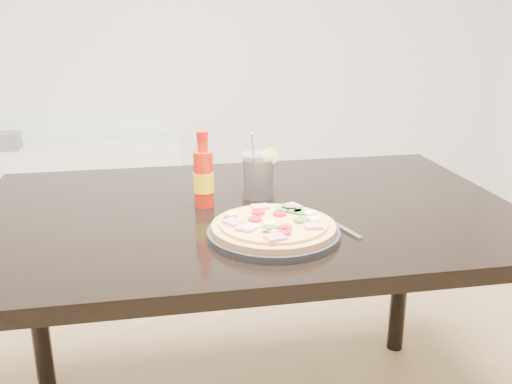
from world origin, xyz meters
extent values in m
cube|color=black|center=(-0.02, 0.15, 0.73)|extent=(1.40, 0.90, 0.04)
cylinder|color=black|center=(-0.66, 0.54, 0.35)|extent=(0.06, 0.06, 0.71)
cylinder|color=black|center=(0.62, 0.54, 0.35)|extent=(0.06, 0.06, 0.71)
cylinder|color=black|center=(0.00, -0.06, 0.76)|extent=(0.30, 0.30, 0.02)
cylinder|color=tan|center=(0.00, -0.06, 0.77)|extent=(0.28, 0.28, 0.01)
cylinder|color=#E9D665|center=(0.00, -0.06, 0.78)|extent=(0.25, 0.25, 0.01)
cube|color=#D08293|center=(0.08, -0.11, 0.79)|extent=(0.04, 0.04, 0.01)
cube|color=#D08293|center=(0.07, 0.03, 0.79)|extent=(0.05, 0.05, 0.01)
cube|color=#D08293|center=(-0.09, -0.05, 0.79)|extent=(0.05, 0.05, 0.01)
cube|color=#D08293|center=(-0.02, -0.16, 0.79)|extent=(0.05, 0.04, 0.01)
cube|color=#D08293|center=(-0.01, 0.04, 0.79)|extent=(0.04, 0.04, 0.01)
cube|color=#D08293|center=(-0.07, -0.09, 0.79)|extent=(0.05, 0.05, 0.01)
cylinder|color=#B31322|center=(0.02, -0.11, 0.79)|extent=(0.03, 0.03, 0.01)
cylinder|color=#B31322|center=(-0.02, 0.00, 0.79)|extent=(0.03, 0.03, 0.01)
cylinder|color=#B31322|center=(-0.04, -0.04, 0.79)|extent=(0.03, 0.03, 0.01)
cylinder|color=#B31322|center=(-0.09, -0.02, 0.79)|extent=(0.03, 0.03, 0.01)
cylinder|color=#B31322|center=(0.01, -0.13, 0.79)|extent=(0.03, 0.03, 0.01)
cylinder|color=#B31322|center=(0.02, -0.02, 0.79)|extent=(0.03, 0.03, 0.01)
cylinder|color=#397426|center=(0.04, 0.01, 0.79)|extent=(0.03, 0.03, 0.01)
cylinder|color=#397426|center=(0.08, -0.02, 0.79)|extent=(0.03, 0.03, 0.01)
cylinder|color=#397426|center=(0.06, -0.07, 0.79)|extent=(0.03, 0.03, 0.01)
cylinder|color=#397426|center=(0.06, 0.00, 0.79)|extent=(0.03, 0.03, 0.01)
ellipsoid|color=white|center=(-0.05, -0.09, 0.79)|extent=(0.03, 0.03, 0.01)
ellipsoid|color=white|center=(0.09, -0.03, 0.79)|extent=(0.03, 0.03, 0.01)
ellipsoid|color=white|center=(-0.01, -0.11, 0.79)|extent=(0.03, 0.03, 0.01)
ellipsoid|color=white|center=(-0.01, -0.07, 0.79)|extent=(0.03, 0.03, 0.01)
ellipsoid|color=white|center=(-0.06, -0.10, 0.79)|extent=(0.03, 0.03, 0.01)
ellipsoid|color=white|center=(-0.09, 0.00, 0.79)|extent=(0.03, 0.03, 0.01)
ellipsoid|color=white|center=(0.09, -0.07, 0.79)|extent=(0.03, 0.03, 0.01)
ellipsoid|color=#2B6A19|center=(-0.02, -0.11, 0.80)|extent=(0.04, 0.02, 0.00)
ellipsoid|color=#2B6A19|center=(0.05, 0.01, 0.80)|extent=(0.05, 0.04, 0.00)
cylinder|color=red|center=(-0.13, 0.18, 0.82)|extent=(0.06, 0.06, 0.15)
cylinder|color=yellow|center=(-0.13, 0.18, 0.82)|extent=(0.05, 0.05, 0.05)
cylinder|color=red|center=(-0.13, 0.18, 0.91)|extent=(0.03, 0.03, 0.03)
cylinder|color=red|center=(-0.13, 0.18, 0.94)|extent=(0.03, 0.03, 0.02)
cylinder|color=black|center=(0.02, 0.24, 0.80)|extent=(0.08, 0.08, 0.11)
cylinder|color=silver|center=(0.02, 0.24, 0.81)|extent=(0.09, 0.09, 0.12)
cylinder|color=#F2E059|center=(0.05, 0.22, 0.87)|extent=(0.04, 0.01, 0.04)
cylinder|color=#B2B2B7|center=(0.01, 0.25, 0.85)|extent=(0.03, 0.06, 0.17)
cube|color=silver|center=(0.17, -0.05, 0.75)|extent=(0.05, 0.12, 0.00)
cube|color=silver|center=(0.15, 0.02, 0.75)|extent=(0.03, 0.05, 0.00)
cube|color=silver|center=(0.13, 0.05, 0.75)|extent=(0.01, 0.03, 0.00)
cube|color=silver|center=(0.14, 0.05, 0.75)|extent=(0.01, 0.03, 0.00)
cube|color=silver|center=(0.15, 0.06, 0.75)|extent=(0.01, 0.03, 0.00)
cube|color=silver|center=(0.15, 0.06, 0.75)|extent=(0.01, 0.03, 0.00)
cube|color=white|center=(-0.80, 2.07, 0.25)|extent=(1.40, 0.34, 0.50)
cube|color=slate|center=(-1.05, 2.05, 0.51)|extent=(0.14, 0.12, 0.01)
cube|color=slate|center=(-1.05, 2.05, 0.52)|extent=(0.14, 0.12, 0.01)
cube|color=slate|center=(-1.05, 2.05, 0.53)|extent=(0.14, 0.12, 0.01)
cube|color=slate|center=(-1.05, 2.05, 0.54)|extent=(0.14, 0.12, 0.01)
cube|color=slate|center=(-1.05, 2.05, 0.55)|extent=(0.14, 0.12, 0.01)
cube|color=slate|center=(-1.05, 2.05, 0.56)|extent=(0.14, 0.12, 0.01)
cube|color=slate|center=(-1.05, 2.05, 0.57)|extent=(0.14, 0.12, 0.01)
cube|color=slate|center=(-1.05, 2.05, 0.58)|extent=(0.14, 0.12, 0.01)
cube|color=slate|center=(-1.05, 2.05, 0.59)|extent=(0.14, 0.12, 0.01)
camera|label=1|loc=(-0.26, -1.23, 1.25)|focal=40.00mm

